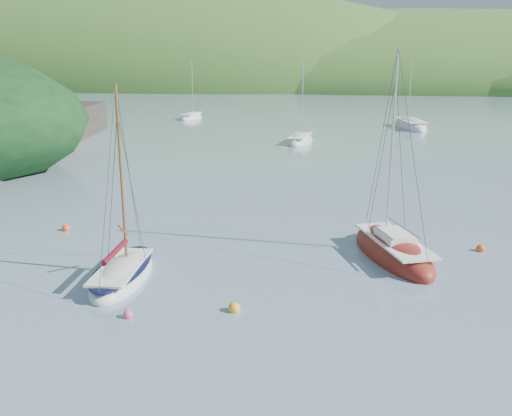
% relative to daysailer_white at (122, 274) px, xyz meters
% --- Properties ---
extents(ground, '(700.00, 700.00, 0.00)m').
position_rel_daysailer_white_xyz_m(ground, '(4.47, -3.60, -0.21)').
color(ground, '#7691A3').
rests_on(ground, ground).
extents(shoreline_hills, '(690.00, 135.00, 56.00)m').
position_rel_daysailer_white_xyz_m(shoreline_hills, '(-5.20, 168.83, -0.21)').
color(shoreline_hills, '#2F5F24').
rests_on(shoreline_hills, ground).
extents(daysailer_white, '(2.66, 6.09, 9.11)m').
position_rel_daysailer_white_xyz_m(daysailer_white, '(0.00, 0.00, 0.00)').
color(daysailer_white, silver).
rests_on(daysailer_white, ground).
extents(sloop_red, '(5.05, 7.76, 10.87)m').
position_rel_daysailer_white_xyz_m(sloop_red, '(12.02, 5.06, -0.00)').
color(sloop_red, maroon).
rests_on(sloop_red, ground).
extents(distant_sloop_a, '(3.11, 6.96, 9.62)m').
position_rel_daysailer_white_xyz_m(distant_sloop_a, '(3.83, 40.30, -0.04)').
color(distant_sloop_a, silver).
rests_on(distant_sloop_a, ground).
extents(distant_sloop_b, '(5.17, 9.78, 13.27)m').
position_rel_daysailer_white_xyz_m(distant_sloop_b, '(16.83, 55.17, 0.00)').
color(distant_sloop_b, silver).
rests_on(distant_sloop_b, ground).
extents(distant_sloop_c, '(2.91, 6.60, 9.13)m').
position_rel_daysailer_white_xyz_m(distant_sloop_c, '(-14.53, 60.40, -0.05)').
color(distant_sloop_c, silver).
rests_on(distant_sloop_c, ground).
extents(mooring_buoys, '(22.87, 10.62, 0.49)m').
position_rel_daysailer_white_xyz_m(mooring_buoys, '(4.59, 1.96, -0.09)').
color(mooring_buoys, yellow).
rests_on(mooring_buoys, ground).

